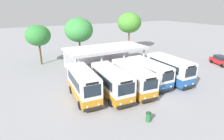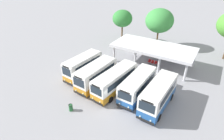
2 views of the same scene
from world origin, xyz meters
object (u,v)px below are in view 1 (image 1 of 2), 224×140
city_bus_nearest_orange (83,84)px  city_bus_fourth_amber (149,72)px  city_bus_middle_cream (132,77)px  waiting_chair_fourth_seat (113,63)px  parked_car_flank (221,60)px  litter_bin_apron (149,117)px  waiting_chair_second_from_end (108,64)px  city_bus_second_in_row (111,81)px  city_bus_fifth_blue (169,68)px  waiting_chair_middle_seat (110,63)px  waiting_chair_end_by_column (105,64)px

city_bus_nearest_orange → city_bus_fourth_amber: bearing=-0.5°
city_bus_middle_cream → city_bus_fourth_amber: bearing=11.3°
city_bus_fourth_amber → waiting_chair_fourth_seat: 9.37m
city_bus_middle_cream → parked_car_flank: city_bus_middle_cream is taller
litter_bin_apron → waiting_chair_fourth_seat: bearing=71.4°
city_bus_middle_cream → waiting_chair_second_from_end: size_ratio=9.45×
city_bus_second_in_row → city_bus_fourth_amber: city_bus_second_in_row is taller
city_bus_middle_cream → city_bus_fifth_blue: city_bus_fifth_blue is taller
waiting_chair_middle_seat → city_bus_fifth_blue: bearing=-69.3°
city_bus_nearest_orange → parked_car_flank: size_ratio=1.51×
waiting_chair_middle_seat → litter_bin_apron: (-4.87, -16.24, -0.07)m
city_bus_fourth_amber → waiting_chair_fourth_seat: (-0.17, 9.29, -1.18)m
city_bus_fifth_blue → waiting_chair_middle_seat: bearing=110.7°
city_bus_middle_cream → waiting_chair_second_from_end: (1.75, 9.91, -1.22)m
parked_car_flank → waiting_chair_end_by_column: (-18.78, 9.09, -0.30)m
parked_car_flank → litter_bin_apron: parked_car_flank is taller
waiting_chair_fourth_seat → waiting_chair_middle_seat: bearing=175.3°
waiting_chair_end_by_column → litter_bin_apron: bearing=-102.9°
city_bus_middle_cream → city_bus_fourth_amber: city_bus_middle_cream is taller
waiting_chair_middle_seat → city_bus_fourth_amber: bearing=-85.5°
city_bus_nearest_orange → waiting_chair_end_by_column: size_ratio=7.98×
city_bus_fourth_amber → litter_bin_apron: bearing=-129.1°
city_bus_fourth_amber → city_bus_fifth_blue: bearing=-13.4°
city_bus_middle_cream → waiting_chair_middle_seat: (2.33, 9.95, -1.22)m
litter_bin_apron → waiting_chair_end_by_column: bearing=77.1°
city_bus_second_in_row → city_bus_fourth_amber: bearing=7.4°
city_bus_fourth_amber → city_bus_middle_cream: bearing=-168.7°
city_bus_middle_cream → city_bus_nearest_orange: bearing=173.6°
city_bus_second_in_row → waiting_chair_middle_seat: city_bus_second_in_row is taller
city_bus_second_in_row → waiting_chair_end_by_column: (4.25, 10.17, -1.30)m
waiting_chair_second_from_end → waiting_chair_fourth_seat: (1.15, -0.00, 0.00)m
waiting_chair_end_by_column → waiting_chair_second_from_end: size_ratio=1.00×
city_bus_second_in_row → waiting_chair_second_from_end: city_bus_second_in_row is taller
city_bus_middle_cream → litter_bin_apron: 6.90m
waiting_chair_second_from_end → waiting_chair_fourth_seat: size_ratio=1.00×
parked_car_flank → waiting_chair_fourth_seat: size_ratio=5.28×
city_bus_fifth_blue → waiting_chair_second_from_end: city_bus_fifth_blue is taller
city_bus_nearest_orange → city_bus_second_in_row: 3.19m
city_bus_fourth_amber → waiting_chair_end_by_column: (-1.89, 9.37, -1.18)m
waiting_chair_middle_seat → city_bus_middle_cream: bearing=-103.2°
city_bus_fifth_blue → waiting_chair_middle_seat: city_bus_fifth_blue is taller
waiting_chair_end_by_column → litter_bin_apron: size_ratio=0.96×
city_bus_fourth_amber → parked_car_flank: bearing=1.0°
city_bus_middle_cream → waiting_chair_middle_seat: bearing=76.8°
city_bus_fifth_blue → waiting_chair_middle_seat: 10.85m
waiting_chair_end_by_column → waiting_chair_second_from_end: bearing=-8.2°
parked_car_flank → waiting_chair_middle_seat: parked_car_flank is taller
city_bus_nearest_orange → city_bus_second_in_row: size_ratio=0.94×
city_bus_second_in_row → litter_bin_apron: 6.28m
waiting_chair_middle_seat → waiting_chair_fourth_seat: bearing=-4.7°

